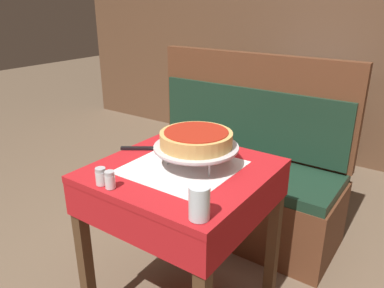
{
  "coord_description": "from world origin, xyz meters",
  "views": [
    {
      "loc": [
        0.85,
        -1.14,
        1.41
      ],
      "look_at": [
        0.04,
        0.02,
        0.86
      ],
      "focal_mm": 35.0,
      "sensor_mm": 36.0,
      "label": 1
    }
  ],
  "objects_px": {
    "booth_bench": "(235,180)",
    "pizza_server": "(155,149)",
    "pepper_shaker": "(110,180)",
    "salt_shaker": "(101,176)",
    "dining_table_front": "(183,191)",
    "pizza_pan_stand": "(196,148)",
    "deep_dish_pizza": "(196,139)",
    "water_glass_near": "(199,203)",
    "dining_table_rear": "(296,100)",
    "condiment_caddy": "(289,83)"
  },
  "relations": [
    {
      "from": "pizza_pan_stand",
      "to": "condiment_caddy",
      "type": "bearing_deg",
      "value": 97.76
    },
    {
      "from": "pizza_server",
      "to": "pepper_shaker",
      "type": "relative_size",
      "value": 3.97
    },
    {
      "from": "deep_dish_pizza",
      "to": "salt_shaker",
      "type": "xyz_separation_m",
      "value": [
        -0.2,
        -0.35,
        -0.09
      ]
    },
    {
      "from": "booth_bench",
      "to": "pizza_pan_stand",
      "type": "xyz_separation_m",
      "value": [
        0.2,
        -0.74,
        0.51
      ]
    },
    {
      "from": "dining_table_rear",
      "to": "deep_dish_pizza",
      "type": "relative_size",
      "value": 2.52
    },
    {
      "from": "pepper_shaker",
      "to": "pizza_server",
      "type": "bearing_deg",
      "value": 106.23
    },
    {
      "from": "water_glass_near",
      "to": "dining_table_front",
      "type": "bearing_deg",
      "value": 134.18
    },
    {
      "from": "dining_table_front",
      "to": "pepper_shaker",
      "type": "xyz_separation_m",
      "value": [
        -0.11,
        -0.3,
        0.15
      ]
    },
    {
      "from": "pizza_server",
      "to": "pepper_shaker",
      "type": "bearing_deg",
      "value": -73.77
    },
    {
      "from": "booth_bench",
      "to": "water_glass_near",
      "type": "relative_size",
      "value": 11.54
    },
    {
      "from": "booth_bench",
      "to": "pizza_server",
      "type": "distance_m",
      "value": 0.83
    },
    {
      "from": "dining_table_rear",
      "to": "condiment_caddy",
      "type": "height_order",
      "value": "condiment_caddy"
    },
    {
      "from": "condiment_caddy",
      "to": "pizza_pan_stand",
      "type": "bearing_deg",
      "value": -82.24
    },
    {
      "from": "dining_table_front",
      "to": "dining_table_rear",
      "type": "height_order",
      "value": "same"
    },
    {
      "from": "deep_dish_pizza",
      "to": "water_glass_near",
      "type": "bearing_deg",
      "value": -54.23
    },
    {
      "from": "dining_table_rear",
      "to": "pepper_shaker",
      "type": "xyz_separation_m",
      "value": [
        0.03,
        -2.02,
        0.14
      ]
    },
    {
      "from": "dining_table_rear",
      "to": "pepper_shaker",
      "type": "bearing_deg",
      "value": -89.27
    },
    {
      "from": "water_glass_near",
      "to": "salt_shaker",
      "type": "relative_size",
      "value": 1.68
    },
    {
      "from": "booth_bench",
      "to": "deep_dish_pizza",
      "type": "relative_size",
      "value": 4.38
    },
    {
      "from": "water_glass_near",
      "to": "dining_table_rear",
      "type": "bearing_deg",
      "value": 101.59
    },
    {
      "from": "salt_shaker",
      "to": "condiment_caddy",
      "type": "xyz_separation_m",
      "value": [
        -0.02,
        1.95,
        0.01
      ]
    },
    {
      "from": "dining_table_rear",
      "to": "condiment_caddy",
      "type": "relative_size",
      "value": 4.53
    },
    {
      "from": "deep_dish_pizza",
      "to": "salt_shaker",
      "type": "distance_m",
      "value": 0.41
    },
    {
      "from": "deep_dish_pizza",
      "to": "pizza_server",
      "type": "height_order",
      "value": "deep_dish_pizza"
    },
    {
      "from": "water_glass_near",
      "to": "condiment_caddy",
      "type": "bearing_deg",
      "value": 103.31
    },
    {
      "from": "pizza_pan_stand",
      "to": "deep_dish_pizza",
      "type": "distance_m",
      "value": 0.04
    },
    {
      "from": "dining_table_rear",
      "to": "pizza_server",
      "type": "height_order",
      "value": "pizza_server"
    },
    {
      "from": "pizza_server",
      "to": "salt_shaker",
      "type": "relative_size",
      "value": 3.95
    },
    {
      "from": "pizza_server",
      "to": "pepper_shaker",
      "type": "xyz_separation_m",
      "value": [
        0.11,
        -0.38,
        0.03
      ]
    },
    {
      "from": "pizza_server",
      "to": "deep_dish_pizza",
      "type": "bearing_deg",
      "value": -7.91
    },
    {
      "from": "salt_shaker",
      "to": "deep_dish_pizza",
      "type": "bearing_deg",
      "value": 60.72
    },
    {
      "from": "dining_table_rear",
      "to": "condiment_caddy",
      "type": "xyz_separation_m",
      "value": [
        -0.05,
        -0.08,
        0.14
      ]
    },
    {
      "from": "pizza_pan_stand",
      "to": "salt_shaker",
      "type": "bearing_deg",
      "value": -119.28
    },
    {
      "from": "deep_dish_pizza",
      "to": "condiment_caddy",
      "type": "relative_size",
      "value": 1.8
    },
    {
      "from": "booth_bench",
      "to": "pepper_shaker",
      "type": "height_order",
      "value": "booth_bench"
    },
    {
      "from": "booth_bench",
      "to": "pepper_shaker",
      "type": "relative_size",
      "value": 19.52
    },
    {
      "from": "dining_table_rear",
      "to": "pizza_server",
      "type": "xyz_separation_m",
      "value": [
        -0.09,
        -1.64,
        0.11
      ]
    },
    {
      "from": "pizza_server",
      "to": "pizza_pan_stand",
      "type": "bearing_deg",
      "value": -7.91
    },
    {
      "from": "pizza_server",
      "to": "water_glass_near",
      "type": "bearing_deg",
      "value": -36.45
    },
    {
      "from": "dining_table_front",
      "to": "pizza_pan_stand",
      "type": "bearing_deg",
      "value": 50.28
    },
    {
      "from": "deep_dish_pizza",
      "to": "condiment_caddy",
      "type": "distance_m",
      "value": 1.61
    },
    {
      "from": "condiment_caddy",
      "to": "pizza_server",
      "type": "bearing_deg",
      "value": -91.5
    },
    {
      "from": "booth_bench",
      "to": "condiment_caddy",
      "type": "height_order",
      "value": "booth_bench"
    },
    {
      "from": "pizza_pan_stand",
      "to": "condiment_caddy",
      "type": "xyz_separation_m",
      "value": [
        -0.22,
        1.6,
        -0.04
      ]
    },
    {
      "from": "booth_bench",
      "to": "dining_table_front",
      "type": "bearing_deg",
      "value": -78.51
    },
    {
      "from": "pepper_shaker",
      "to": "deep_dish_pizza",
      "type": "bearing_deg",
      "value": 67.22
    },
    {
      "from": "dining_table_front",
      "to": "condiment_caddy",
      "type": "height_order",
      "value": "condiment_caddy"
    },
    {
      "from": "pizza_server",
      "to": "water_glass_near",
      "type": "distance_m",
      "value": 0.62
    },
    {
      "from": "pepper_shaker",
      "to": "water_glass_near",
      "type": "bearing_deg",
      "value": 2.58
    },
    {
      "from": "pizza_server",
      "to": "salt_shaker",
      "type": "xyz_separation_m",
      "value": [
        0.06,
        -0.38,
        0.03
      ]
    }
  ]
}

